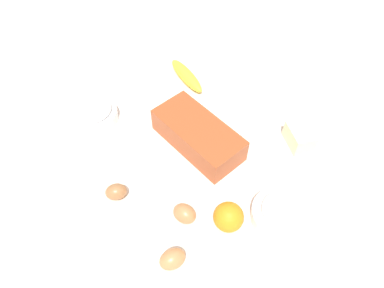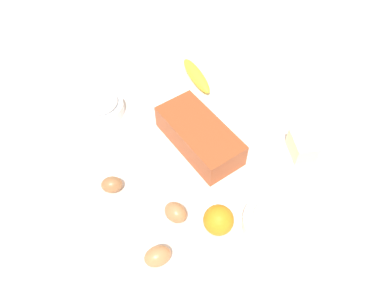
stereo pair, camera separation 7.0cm
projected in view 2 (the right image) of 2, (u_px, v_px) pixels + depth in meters
name	position (u px, v px, depth m)	size (l,w,h in m)	color
ground_plane	(192.00, 154.00, 1.09)	(2.40, 2.40, 0.02)	beige
loaf_pan	(199.00, 135.00, 1.07)	(0.30, 0.20, 0.08)	#9E4723
flour_bowl	(273.00, 221.00, 0.91)	(0.15, 0.15, 0.07)	white
sugar_bowl	(101.00, 106.00, 1.16)	(0.14, 0.14, 0.07)	white
banana	(196.00, 76.00, 1.27)	(0.19, 0.04, 0.04)	yellow
orange_fruit	(219.00, 220.00, 0.90)	(0.08, 0.08, 0.08)	orange
butter_block	(302.00, 146.00, 1.06)	(0.09, 0.06, 0.06)	#F4EDB2
egg_near_butter	(112.00, 185.00, 0.99)	(0.05, 0.05, 0.06)	#9B683F
egg_beside_bowl	(158.00, 256.00, 0.86)	(0.05, 0.05, 0.07)	#B77C4B
egg_loose	(176.00, 212.00, 0.93)	(0.05, 0.05, 0.06)	#AF7647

